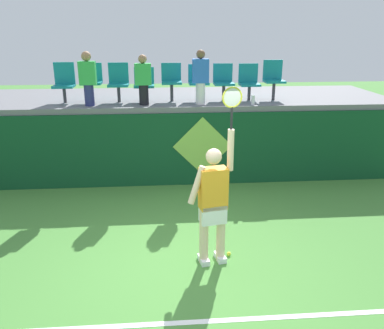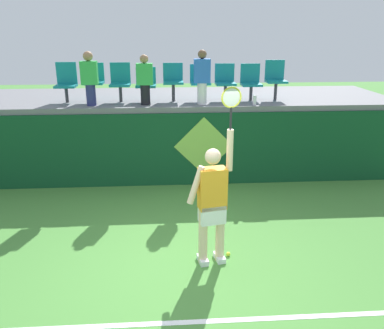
{
  "view_description": "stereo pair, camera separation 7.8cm",
  "coord_description": "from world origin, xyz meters",
  "px_view_note": "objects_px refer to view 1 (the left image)",
  "views": [
    {
      "loc": [
        -0.27,
        -4.91,
        3.29
      ],
      "look_at": [
        0.22,
        1.19,
        1.19
      ],
      "focal_mm": 37.64,
      "sensor_mm": 36.0,
      "label": 1
    },
    {
      "loc": [
        -0.19,
        -4.91,
        3.29
      ],
      "look_at": [
        0.22,
        1.19,
        1.19
      ],
      "focal_mm": 37.64,
      "sensor_mm": 36.0,
      "label": 2
    }
  ],
  "objects_px": {
    "stadium_chair_0": "(64,81)",
    "spectator_1": "(201,76)",
    "spectator_2": "(88,78)",
    "water_bottle": "(253,100)",
    "spectator_0": "(143,79)",
    "stadium_chair_5": "(198,80)",
    "stadium_chair_6": "(223,80)",
    "tennis_player": "(213,200)",
    "stadium_chair_4": "(172,79)",
    "stadium_chair_7": "(249,81)",
    "stadium_chair_3": "(144,83)",
    "stadium_chair_8": "(273,78)",
    "stadium_chair_1": "(92,80)",
    "tennis_ball": "(229,254)",
    "stadium_chair_2": "(118,81)"
  },
  "relations": [
    {
      "from": "stadium_chair_0",
      "to": "spectator_1",
      "type": "bearing_deg",
      "value": -9.25
    },
    {
      "from": "spectator_2",
      "to": "water_bottle",
      "type": "bearing_deg",
      "value": -3.03
    },
    {
      "from": "spectator_0",
      "to": "stadium_chair_0",
      "type": "bearing_deg",
      "value": 165.01
    },
    {
      "from": "stadium_chair_5",
      "to": "spectator_2",
      "type": "relative_size",
      "value": 0.71
    },
    {
      "from": "stadium_chair_6",
      "to": "tennis_player",
      "type": "bearing_deg",
      "value": -100.42
    },
    {
      "from": "stadium_chair_4",
      "to": "spectator_0",
      "type": "xyz_separation_m",
      "value": [
        -0.61,
        -0.45,
        0.06
      ]
    },
    {
      "from": "stadium_chair_4",
      "to": "water_bottle",
      "type": "bearing_deg",
      "value": -20.9
    },
    {
      "from": "spectator_2",
      "to": "stadium_chair_7",
      "type": "bearing_deg",
      "value": 7.75
    },
    {
      "from": "stadium_chair_3",
      "to": "stadium_chair_8",
      "type": "height_order",
      "value": "stadium_chair_8"
    },
    {
      "from": "stadium_chair_8",
      "to": "spectator_1",
      "type": "bearing_deg",
      "value": -164.48
    },
    {
      "from": "stadium_chair_4",
      "to": "tennis_player",
      "type": "bearing_deg",
      "value": -83.58
    },
    {
      "from": "stadium_chair_0",
      "to": "spectator_2",
      "type": "bearing_deg",
      "value": -38.81
    },
    {
      "from": "water_bottle",
      "to": "stadium_chair_4",
      "type": "xyz_separation_m",
      "value": [
        -1.71,
        0.65,
        0.37
      ]
    },
    {
      "from": "stadium_chair_1",
      "to": "stadium_chair_8",
      "type": "height_order",
      "value": "stadium_chair_8"
    },
    {
      "from": "water_bottle",
      "to": "stadium_chair_7",
      "type": "height_order",
      "value": "stadium_chair_7"
    },
    {
      "from": "stadium_chair_7",
      "to": "spectator_2",
      "type": "relative_size",
      "value": 0.72
    },
    {
      "from": "tennis_player",
      "to": "stadium_chair_7",
      "type": "distance_m",
      "value": 4.3
    },
    {
      "from": "stadium_chair_5",
      "to": "stadium_chair_7",
      "type": "xyz_separation_m",
      "value": [
        1.15,
        0.01,
        -0.02
      ]
    },
    {
      "from": "stadium_chair_1",
      "to": "stadium_chair_4",
      "type": "bearing_deg",
      "value": -0.02
    },
    {
      "from": "tennis_ball",
      "to": "stadium_chair_4",
      "type": "height_order",
      "value": "stadium_chair_4"
    },
    {
      "from": "stadium_chair_6",
      "to": "stadium_chair_7",
      "type": "distance_m",
      "value": 0.58
    },
    {
      "from": "stadium_chair_0",
      "to": "stadium_chair_5",
      "type": "bearing_deg",
      "value": -0.23
    },
    {
      "from": "stadium_chair_4",
      "to": "spectator_1",
      "type": "distance_m",
      "value": 0.77
    },
    {
      "from": "stadium_chair_5",
      "to": "spectator_1",
      "type": "height_order",
      "value": "spectator_1"
    },
    {
      "from": "stadium_chair_8",
      "to": "spectator_1",
      "type": "height_order",
      "value": "spectator_1"
    },
    {
      "from": "tennis_ball",
      "to": "stadium_chair_3",
      "type": "bearing_deg",
      "value": 109.08
    },
    {
      "from": "stadium_chair_2",
      "to": "spectator_1",
      "type": "bearing_deg",
      "value": -15.06
    },
    {
      "from": "tennis_player",
      "to": "stadium_chair_0",
      "type": "bearing_deg",
      "value": 125.29
    },
    {
      "from": "spectator_1",
      "to": "stadium_chair_1",
      "type": "bearing_deg",
      "value": 168.68
    },
    {
      "from": "water_bottle",
      "to": "stadium_chair_8",
      "type": "distance_m",
      "value": 0.97
    },
    {
      "from": "water_bottle",
      "to": "tennis_ball",
      "type": "bearing_deg",
      "value": -107.58
    },
    {
      "from": "stadium_chair_0",
      "to": "stadium_chair_1",
      "type": "height_order",
      "value": "stadium_chair_0"
    },
    {
      "from": "water_bottle",
      "to": "stadium_chair_7",
      "type": "distance_m",
      "value": 0.74
    },
    {
      "from": "tennis_ball",
      "to": "stadium_chair_8",
      "type": "relative_size",
      "value": 0.08
    },
    {
      "from": "stadium_chair_3",
      "to": "stadium_chair_6",
      "type": "distance_m",
      "value": 1.77
    },
    {
      "from": "tennis_ball",
      "to": "stadium_chair_3",
      "type": "distance_m",
      "value": 4.53
    },
    {
      "from": "water_bottle",
      "to": "spectator_2",
      "type": "height_order",
      "value": "spectator_2"
    },
    {
      "from": "stadium_chair_1",
      "to": "stadium_chair_7",
      "type": "relative_size",
      "value": 1.05
    },
    {
      "from": "stadium_chair_1",
      "to": "stadium_chair_8",
      "type": "xyz_separation_m",
      "value": [
        4.06,
        0.01,
        0.01
      ]
    },
    {
      "from": "spectator_1",
      "to": "spectator_2",
      "type": "bearing_deg",
      "value": -179.98
    },
    {
      "from": "tennis_player",
      "to": "stadium_chair_8",
      "type": "xyz_separation_m",
      "value": [
        1.87,
        3.93,
        1.22
      ]
    },
    {
      "from": "spectator_2",
      "to": "tennis_player",
      "type": "bearing_deg",
      "value": -57.65
    },
    {
      "from": "tennis_ball",
      "to": "water_bottle",
      "type": "height_order",
      "value": "water_bottle"
    },
    {
      "from": "tennis_ball",
      "to": "stadium_chair_3",
      "type": "height_order",
      "value": "stadium_chair_3"
    },
    {
      "from": "stadium_chair_1",
      "to": "stadium_chair_3",
      "type": "bearing_deg",
      "value": -0.08
    },
    {
      "from": "stadium_chair_3",
      "to": "spectator_2",
      "type": "xyz_separation_m",
      "value": [
        -1.14,
        -0.47,
        0.18
      ]
    },
    {
      "from": "spectator_1",
      "to": "stadium_chair_5",
      "type": "bearing_deg",
      "value": 90.0
    },
    {
      "from": "tennis_player",
      "to": "stadium_chair_1",
      "type": "distance_m",
      "value": 4.65
    },
    {
      "from": "spectator_2",
      "to": "stadium_chair_3",
      "type": "bearing_deg",
      "value": 22.37
    },
    {
      "from": "stadium_chair_0",
      "to": "stadium_chair_5",
      "type": "distance_m",
      "value": 2.94
    }
  ]
}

